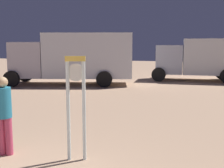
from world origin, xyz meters
TOP-DOWN VIEW (x-y plane):
  - standing_clock at (0.22, 2.39)m, footprint 0.39×0.21m
  - person_near_clock at (-1.30, 2.13)m, footprint 0.31×0.31m
  - backpack at (-1.87, 2.72)m, footprint 0.26×0.22m
  - box_truck_near at (-4.83, 12.31)m, footprint 7.58×4.54m
  - box_truck_far at (2.33, 16.68)m, footprint 6.25×2.98m

SIDE VIEW (x-z plane):
  - backpack at x=-1.87m, z-range 0.00..0.39m
  - person_near_clock at x=-1.30m, z-range 0.10..1.74m
  - standing_clock at x=0.22m, z-range 0.20..2.27m
  - box_truck_far at x=2.33m, z-range 0.14..2.88m
  - box_truck_near at x=-4.83m, z-range 0.14..3.15m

